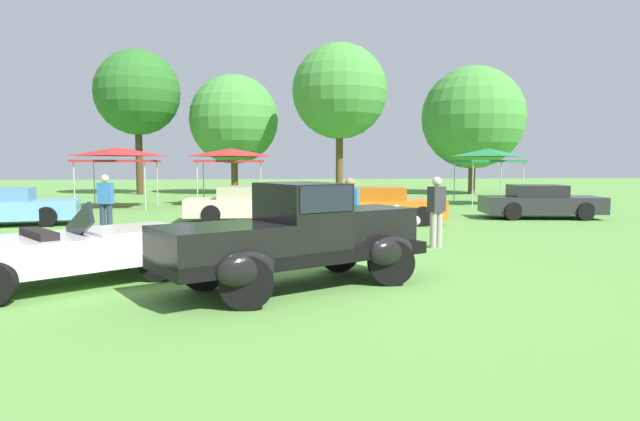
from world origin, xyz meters
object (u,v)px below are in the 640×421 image
at_px(show_car_cream, 252,204).
at_px(spectator_by_row, 436,209).
at_px(show_car_skyblue, 5,207).
at_px(spectator_near_truck, 350,213).
at_px(canopy_tent_right_field, 488,154).
at_px(show_car_orange, 380,206).
at_px(show_car_charcoal, 540,202).
at_px(feature_pickup_truck, 297,235).
at_px(canopy_tent_center_field, 230,154).
at_px(neighbor_convertible, 72,250).
at_px(canopy_tent_left_field, 117,154).
at_px(spectator_between_cars, 106,202).

distance_m(show_car_cream, spectator_by_row, 7.83).
height_order(show_car_skyblue, show_car_cream, same).
height_order(spectator_near_truck, canopy_tent_right_field, canopy_tent_right_field).
xyz_separation_m(show_car_orange, show_car_charcoal, (6.20, 1.13, 0.00)).
bearing_deg(spectator_near_truck, canopy_tent_right_field, 56.81).
distance_m(feature_pickup_truck, canopy_tent_center_field, 18.68).
xyz_separation_m(show_car_orange, spectator_by_row, (0.22, -5.29, 0.31)).
bearing_deg(show_car_charcoal, spectator_by_row, -132.98).
height_order(show_car_skyblue, spectator_near_truck, spectator_near_truck).
relative_size(show_car_orange, canopy_tent_right_field, 1.58).
distance_m(feature_pickup_truck, show_car_skyblue, 13.27).
distance_m(neighbor_convertible, show_car_charcoal, 16.45).
bearing_deg(canopy_tent_center_field, neighbor_convertible, -95.61).
bearing_deg(show_car_orange, canopy_tent_center_field, 119.99).
bearing_deg(feature_pickup_truck, spectator_by_row, 47.88).
xyz_separation_m(show_car_orange, canopy_tent_center_field, (-5.34, 9.25, 1.82)).
xyz_separation_m(show_car_skyblue, spectator_by_row, (12.32, -6.01, 0.31)).
bearing_deg(show_car_charcoal, canopy_tent_right_field, 83.13).
distance_m(show_car_charcoal, canopy_tent_center_field, 14.22).
relative_size(show_car_orange, canopy_tent_left_field, 1.33).
relative_size(show_car_skyblue, spectator_between_cars, 2.69).
height_order(show_car_charcoal, spectator_by_row, spectator_by_row).
height_order(show_car_cream, canopy_tent_right_field, canopy_tent_right_field).
bearing_deg(spectator_by_row, show_car_cream, 124.52).
height_order(feature_pickup_truck, canopy_tent_center_field, canopy_tent_center_field).
bearing_deg(spectator_by_row, show_car_skyblue, 153.99).
bearing_deg(show_car_orange, spectator_by_row, -87.60).
bearing_deg(show_car_cream, spectator_near_truck, -72.35).
bearing_deg(spectator_near_truck, spectator_between_cars, 146.93).
relative_size(feature_pickup_truck, neighbor_convertible, 1.06).
bearing_deg(canopy_tent_right_field, neighbor_convertible, -130.65).
relative_size(spectator_between_cars, canopy_tent_center_field, 0.53).
bearing_deg(spectator_between_cars, feature_pickup_truck, -56.63).
relative_size(show_car_cream, canopy_tent_center_field, 1.45).
distance_m(neighbor_convertible, spectator_between_cars, 6.94).
xyz_separation_m(show_car_orange, canopy_tent_left_field, (-10.25, 7.74, 1.82)).
xyz_separation_m(show_car_skyblue, canopy_tent_center_field, (6.76, 8.52, 1.82)).
distance_m(neighbor_convertible, canopy_tent_center_field, 17.99).
distance_m(spectator_near_truck, spectator_by_row, 2.27).
bearing_deg(show_car_charcoal, spectator_near_truck, -139.37).
relative_size(show_car_skyblue, canopy_tent_right_field, 1.68).
distance_m(show_car_cream, show_car_charcoal, 10.41).
xyz_separation_m(neighbor_convertible, show_car_cream, (2.88, 9.72, 0.02)).
distance_m(feature_pickup_truck, canopy_tent_right_field, 20.07).
distance_m(feature_pickup_truck, show_car_orange, 9.86).
distance_m(show_car_skyblue, canopy_tent_right_field, 20.48).
relative_size(show_car_charcoal, spectator_near_truck, 2.59).
bearing_deg(show_car_skyblue, spectator_between_cars, -33.18).
relative_size(spectator_between_cars, canopy_tent_right_field, 0.62).
xyz_separation_m(spectator_near_truck, canopy_tent_left_field, (-8.27, 13.62, 1.51)).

